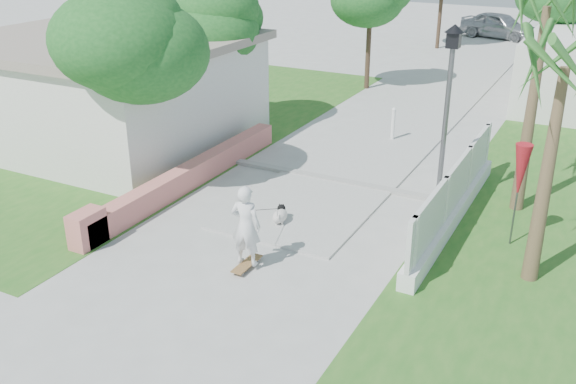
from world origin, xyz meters
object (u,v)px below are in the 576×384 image
Objects in this scene: street_lamp at (446,114)px; patio_umbrella at (521,172)px; bollard at (393,123)px; skateboarder at (251,221)px; parked_car at (499,25)px; dog at (280,215)px.

street_lamp is 1.93× the size of patio_umbrella.
bollard is 0.40× the size of skateboarder.
skateboarder is at bearing -160.79° from parked_car.
skateboarder reaches higher than bollard.
parked_car is at bearing 97.70° from street_lamp.
bollard is 6.98m from dog.
dog is 0.14× the size of parked_car.
parked_car is (-3.39, 25.05, -1.67)m from street_lamp.
patio_umbrella is 5.32m from dog.
skateboarder is at bearing -101.11° from dog.
dog is 27.53m from parked_car.
street_lamp is 7.11× the size of dog.
patio_umbrella reaches higher than parked_car.
dog is at bearing -89.14° from skateboarder.
parked_car reaches higher than dog.
parked_car is at bearing -96.49° from skateboarder.
dog is at bearing -140.61° from street_lamp.
skateboarder is (-2.74, -4.22, -1.53)m from street_lamp.
patio_umbrella is (4.60, -5.50, 1.10)m from bollard.
patio_umbrella reaches higher than bollard.
patio_umbrella reaches higher than dog.
patio_umbrella is at bearing -150.60° from parked_car.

